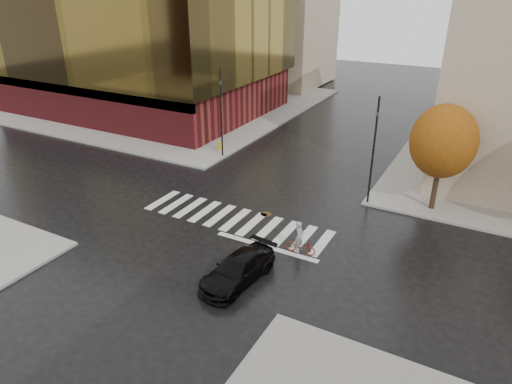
% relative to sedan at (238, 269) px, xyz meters
% --- Properties ---
extents(ground, '(120.00, 120.00, 0.00)m').
position_rel_sedan_xyz_m(ground, '(-3.23, 4.63, -0.65)').
color(ground, black).
rests_on(ground, ground).
extents(sidewalk_nw, '(30.00, 30.00, 0.15)m').
position_rel_sedan_xyz_m(sidewalk_nw, '(-24.23, 25.63, -0.57)').
color(sidewalk_nw, gray).
rests_on(sidewalk_nw, ground).
extents(crosswalk, '(12.00, 3.00, 0.01)m').
position_rel_sedan_xyz_m(crosswalk, '(-3.23, 5.13, -0.64)').
color(crosswalk, silver).
rests_on(crosswalk, ground).
extents(office_glass, '(27.00, 19.00, 16.00)m').
position_rel_sedan_xyz_m(office_glass, '(-25.23, 22.62, 7.63)').
color(office_glass, maroon).
rests_on(office_glass, sidewalk_nw).
extents(building_nw_far, '(14.00, 12.00, 20.00)m').
position_rel_sedan_xyz_m(building_nw_far, '(-19.23, 41.63, 9.50)').
color(building_nw_far, tan).
rests_on(building_nw_far, sidewalk_nw).
extents(tree_ne_a, '(3.80, 3.80, 6.50)m').
position_rel_sedan_xyz_m(tree_ne_a, '(6.77, 12.03, 3.81)').
color(tree_ne_a, black).
rests_on(tree_ne_a, sidewalk_ne).
extents(sedan, '(2.38, 4.65, 1.29)m').
position_rel_sedan_xyz_m(sedan, '(0.00, 0.00, 0.00)').
color(sedan, black).
rests_on(sedan, ground).
extents(cyclist, '(1.64, 0.66, 1.83)m').
position_rel_sedan_xyz_m(cyclist, '(1.60, 3.63, -0.02)').
color(cyclist, maroon).
rests_on(cyclist, ground).
extents(traffic_light_nw, '(0.20, 0.18, 6.88)m').
position_rel_sedan_xyz_m(traffic_light_nw, '(-9.53, 13.63, 3.38)').
color(traffic_light_nw, black).
rests_on(traffic_light_nw, sidewalk_nw).
extents(traffic_light_ne, '(0.19, 0.21, 6.76)m').
position_rel_sedan_xyz_m(traffic_light_ne, '(3.07, 10.93, 3.30)').
color(traffic_light_ne, black).
rests_on(traffic_light_ne, sidewalk_ne).
extents(fire_hydrant, '(0.29, 0.29, 0.81)m').
position_rel_sedan_xyz_m(fire_hydrant, '(-10.46, 14.63, -0.05)').
color(fire_hydrant, '#D49C0C').
rests_on(fire_hydrant, sidewalk_nw).
extents(manhole, '(0.82, 0.82, 0.01)m').
position_rel_sedan_xyz_m(manhole, '(-1.96, 6.63, -0.64)').
color(manhole, '#51391D').
rests_on(manhole, ground).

